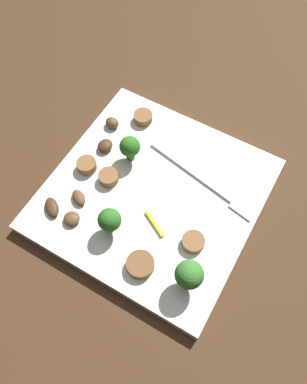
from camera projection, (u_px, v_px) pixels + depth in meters
ground_plane at (154, 198)px, 0.55m from camera, size 1.40×1.40×0.00m
plate at (154, 195)px, 0.54m from camera, size 0.28×0.28×0.02m
fork at (208, 184)px, 0.54m from camera, size 0.18×0.05×0.00m
broccoli_floret_0 at (189, 275)px, 0.45m from camera, size 0.03×0.03×0.05m
broccoli_floret_1 at (130, 147)px, 0.54m from camera, size 0.03×0.03×0.04m
broccoli_floret_2 at (110, 220)px, 0.48m from camera, size 0.03×0.03×0.04m
sausage_slice_0 at (109, 177)px, 0.54m from camera, size 0.03×0.03×0.01m
sausage_slice_1 at (193, 242)px, 0.49m from camera, size 0.04×0.04×0.01m
sausage_slice_2 at (143, 117)px, 0.59m from camera, size 0.04×0.04×0.01m
sausage_slice_3 at (140, 265)px, 0.48m from camera, size 0.05×0.05×0.01m
sausage_slice_4 at (87, 165)px, 0.55m from camera, size 0.04×0.04×0.01m
mushroom_0 at (52, 207)px, 0.52m from camera, size 0.03×0.03×0.01m
mushroom_1 at (112, 123)px, 0.58m from camera, size 0.02×0.02×0.01m
mushroom_2 at (105, 146)px, 0.56m from camera, size 0.02×0.02×0.01m
mushroom_3 at (79, 197)px, 0.52m from camera, size 0.03×0.03×0.01m
mushroom_4 at (72, 219)px, 0.51m from camera, size 0.02×0.02×0.01m
pepper_strip_2 at (154, 224)px, 0.51m from camera, size 0.04×0.02×0.00m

